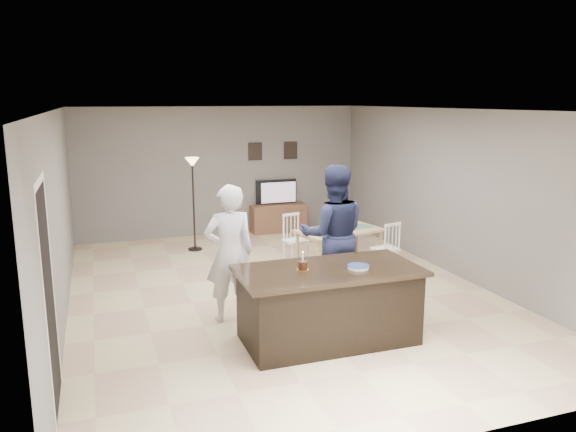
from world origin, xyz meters
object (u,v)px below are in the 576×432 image
object	(u,v)px
television	(277,192)
man	(333,235)
birthday_cake	(303,265)
floor_lamp	(193,179)
woman	(230,253)
plate_stack	(358,267)
dining_table	(339,236)
tv_console	(278,218)
kitchen_island	(328,304)

from	to	relation	value
television	man	world-z (taller)	man
birthday_cake	floor_lamp	distance (m)	4.64
television	woman	size ratio (longest dim) A/B	0.51
plate_stack	television	bearing A→B (deg)	81.36
dining_table	television	bearing A→B (deg)	80.61
tv_console	floor_lamp	distance (m)	2.44
woman	floor_lamp	bearing A→B (deg)	-94.01
floor_lamp	birthday_cake	bearing A→B (deg)	-84.00
kitchen_island	man	bearing A→B (deg)	64.28
kitchen_island	plate_stack	world-z (taller)	plate_stack
dining_table	floor_lamp	world-z (taller)	floor_lamp
television	birthday_cake	world-z (taller)	television
tv_console	plate_stack	distance (m)	5.79
tv_console	man	world-z (taller)	man
birthday_cake	floor_lamp	size ratio (longest dim) A/B	0.12
plate_stack	floor_lamp	bearing A→B (deg)	103.19
television	woman	bearing A→B (deg)	65.02
woman	man	xyz separation A→B (m)	(1.52, 0.15, 0.09)
birthday_cake	woman	bearing A→B (deg)	123.45
tv_console	birthday_cake	bearing A→B (deg)	-105.30
man	plate_stack	bearing A→B (deg)	93.96
tv_console	plate_stack	size ratio (longest dim) A/B	4.72
kitchen_island	plate_stack	xyz separation A→B (m)	(0.33, -0.12, 0.47)
man	plate_stack	distance (m)	1.32
kitchen_island	tv_console	world-z (taller)	kitchen_island
man	birthday_cake	bearing A→B (deg)	66.58
man	dining_table	size ratio (longest dim) A/B	1.06
floor_lamp	man	bearing A→B (deg)	-68.63
tv_console	plate_stack	xyz separation A→B (m)	(-0.87, -5.69, 0.62)
woman	floor_lamp	size ratio (longest dim) A/B	1.01
tv_console	dining_table	world-z (taller)	dining_table
kitchen_island	floor_lamp	size ratio (longest dim) A/B	1.21
tv_console	plate_stack	world-z (taller)	plate_stack
woman	floor_lamp	xyz separation A→B (m)	(0.16, 3.63, 0.48)
birthday_cake	floor_lamp	world-z (taller)	floor_lamp
birthday_cake	dining_table	bearing A→B (deg)	57.79
kitchen_island	television	world-z (taller)	television
dining_table	man	bearing A→B (deg)	-129.80
tv_console	floor_lamp	size ratio (longest dim) A/B	0.67
plate_stack	dining_table	distance (m)	3.02
television	floor_lamp	world-z (taller)	floor_lamp
tv_console	plate_stack	bearing A→B (deg)	-98.75
dining_table	floor_lamp	bearing A→B (deg)	125.24
tv_console	birthday_cake	distance (m)	5.75
woman	plate_stack	size ratio (longest dim) A/B	7.08
kitchen_island	woman	size ratio (longest dim) A/B	1.19
tv_console	television	size ratio (longest dim) A/B	1.31
woman	birthday_cake	world-z (taller)	woman
tv_console	floor_lamp	world-z (taller)	floor_lamp
birthday_cake	kitchen_island	bearing A→B (deg)	-10.17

